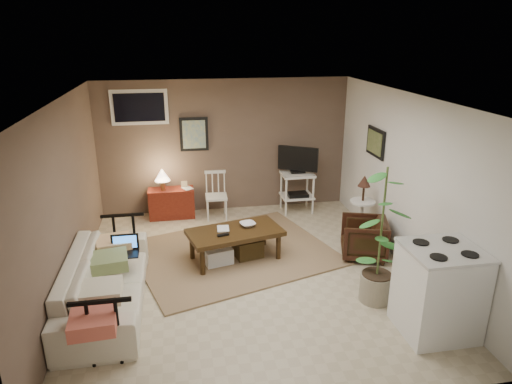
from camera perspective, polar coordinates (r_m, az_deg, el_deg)
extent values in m
plane|color=#C1B293|center=(6.43, -1.13, -10.07)|extent=(5.00, 5.00, 0.00)
cube|color=black|center=(8.20, -7.75, 7.17)|extent=(0.50, 0.03, 0.60)
cube|color=black|center=(7.45, 14.73, 6.02)|extent=(0.03, 0.60, 0.45)
cube|color=silver|center=(8.12, -14.37, 10.22)|extent=(0.96, 0.03, 0.60)
cube|color=#8D6C52|center=(6.95, -2.80, -7.59)|extent=(3.32, 2.96, 0.03)
cube|color=#3D2710|center=(6.58, -2.64, -5.06)|extent=(1.45, 0.97, 0.07)
cylinder|color=#3D2710|center=(6.30, -6.71, -8.70)|extent=(0.07, 0.07, 0.42)
cylinder|color=#3D2710|center=(6.68, 2.82, -6.89)|extent=(0.07, 0.07, 0.42)
cylinder|color=#3D2710|center=(6.74, -7.99, -6.80)|extent=(0.07, 0.07, 0.42)
cylinder|color=#3D2710|center=(7.09, 1.00, -5.22)|extent=(0.07, 0.07, 0.42)
cube|color=black|center=(6.40, -4.15, -5.35)|extent=(0.17, 0.09, 0.02)
cube|color=#3F2F16|center=(6.77, -1.02, -7.00)|extent=(0.45, 0.41, 0.29)
cube|color=silver|center=(6.63, -4.85, -7.88)|extent=(0.45, 0.41, 0.24)
imported|color=silver|center=(5.82, -18.42, -9.63)|extent=(0.66, 2.24, 0.88)
cube|color=black|center=(6.04, -16.06, -7.52)|extent=(0.34, 0.24, 0.02)
cube|color=black|center=(6.10, -16.06, -6.00)|extent=(0.34, 0.02, 0.22)
cube|color=#3582F2|center=(6.09, -16.07, -6.04)|extent=(0.29, 0.00, 0.17)
cube|color=maroon|center=(8.30, -10.49, -1.37)|extent=(0.80, 0.35, 0.53)
cylinder|color=#AF7743|center=(8.15, -11.57, 0.82)|extent=(0.09, 0.09, 0.18)
cone|color=#FFD8B7|center=(8.09, -11.66, 2.13)|extent=(0.27, 0.27, 0.21)
cube|color=tan|center=(8.20, -8.96, 0.91)|extent=(0.11, 0.02, 0.13)
cube|color=silver|center=(8.12, -4.99, -0.60)|extent=(0.39, 0.39, 0.04)
cylinder|color=silver|center=(8.04, -6.03, -2.42)|extent=(0.03, 0.03, 0.38)
cylinder|color=silver|center=(8.06, -3.74, -2.31)|extent=(0.03, 0.03, 0.38)
cylinder|color=silver|center=(8.34, -6.12, -1.60)|extent=(0.03, 0.03, 0.38)
cylinder|color=silver|center=(8.36, -3.91, -1.50)|extent=(0.03, 0.03, 0.38)
cube|color=silver|center=(8.16, -5.14, 2.52)|extent=(0.38, 0.05, 0.05)
cube|color=silver|center=(8.33, 5.20, 2.23)|extent=(0.58, 0.47, 0.04)
cube|color=silver|center=(8.47, 5.11, -0.49)|extent=(0.58, 0.47, 0.03)
cylinder|color=silver|center=(8.20, 3.79, -0.58)|extent=(0.04, 0.04, 0.73)
cylinder|color=silver|center=(8.33, 7.15, -0.37)|extent=(0.04, 0.04, 0.73)
cylinder|color=silver|center=(8.56, 3.16, 0.32)|extent=(0.04, 0.04, 0.73)
cylinder|color=silver|center=(8.69, 6.40, 0.51)|extent=(0.04, 0.04, 0.73)
cube|color=black|center=(8.32, 5.21, 2.57)|extent=(0.26, 0.15, 0.03)
cube|color=black|center=(8.25, 5.26, 4.18)|extent=(0.66, 0.41, 0.44)
cube|color=#E8845A|center=(8.25, 5.26, 4.18)|extent=(0.55, 0.32, 0.36)
cube|color=black|center=(8.41, 5.21, -0.47)|extent=(0.37, 0.26, 0.10)
cylinder|color=silver|center=(7.64, 12.85, -5.46)|extent=(0.28, 0.28, 0.03)
cylinder|color=silver|center=(7.52, 13.02, -3.37)|extent=(0.06, 0.06, 0.59)
cylinder|color=silver|center=(7.41, 13.19, -1.18)|extent=(0.40, 0.40, 0.03)
cylinder|color=black|center=(7.36, 13.28, -0.10)|extent=(0.04, 0.04, 0.26)
cone|color=#3A2017|center=(7.30, 13.40, 1.36)|extent=(0.20, 0.20, 0.18)
imported|color=black|center=(6.91, 13.33, -5.42)|extent=(0.76, 0.78, 0.65)
cylinder|color=gray|center=(5.95, 14.73, -11.46)|extent=(0.40, 0.40, 0.35)
cylinder|color=#4C602D|center=(5.57, 15.49, -3.75)|extent=(0.03, 0.03, 1.37)
cube|color=white|center=(5.45, 21.81, -11.53)|extent=(0.76, 0.71, 0.98)
cube|color=silver|center=(5.22, 22.50, -6.72)|extent=(0.79, 0.73, 0.03)
cylinder|color=black|center=(4.99, 21.87, -7.58)|extent=(0.17, 0.17, 0.01)
cylinder|color=black|center=(5.18, 25.19, -7.08)|extent=(0.17, 0.17, 0.01)
cylinder|color=black|center=(5.26, 19.93, -5.93)|extent=(0.17, 0.17, 0.01)
cylinder|color=black|center=(5.43, 23.15, -5.53)|extent=(0.17, 0.17, 0.01)
imported|color=#3D2710|center=(6.65, -1.05, -3.40)|extent=(0.23, 0.11, 0.22)
imported|color=#3D2710|center=(6.56, -4.89, -3.78)|extent=(0.17, 0.03, 0.23)
imported|color=#3D2710|center=(8.11, -9.10, 0.99)|extent=(0.15, 0.08, 0.21)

